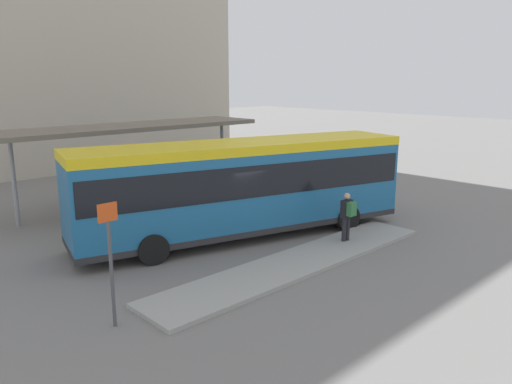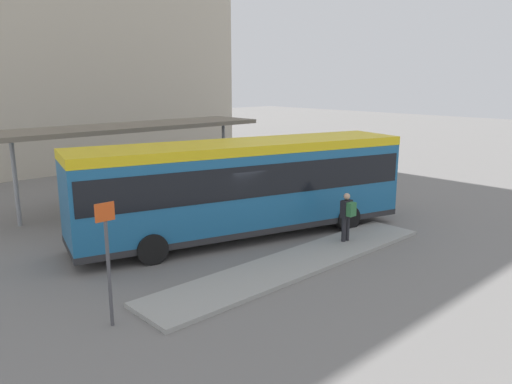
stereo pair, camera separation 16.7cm
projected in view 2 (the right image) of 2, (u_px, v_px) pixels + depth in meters
ground_plane at (244, 236)px, 17.33m from camera, size 120.00×120.00×0.00m
curb_island at (298, 262)px, 14.66m from camera, size 10.30×1.80×0.12m
city_bus at (244, 182)px, 16.91m from camera, size 11.79×5.41×3.28m
pedestrian_waiting at (347, 214)px, 16.20m from camera, size 0.40×0.42×1.61m
bicycle_blue at (337, 183)px, 24.50m from camera, size 0.48×1.60×0.70m
bicycle_white at (322, 181)px, 24.97m from camera, size 0.48×1.57×0.68m
station_shelter at (133, 128)px, 21.05m from camera, size 11.53×2.88×3.44m
potted_planter_near_shelter at (218, 188)px, 21.88m from camera, size 0.79×0.79×1.23m
potted_planter_far_side at (126, 204)px, 19.09m from camera, size 0.86×0.86×1.24m
platform_sign at (108, 259)px, 10.70m from camera, size 0.44×0.08×2.80m
station_building at (22, 10)px, 30.26m from camera, size 24.38×10.41×18.87m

